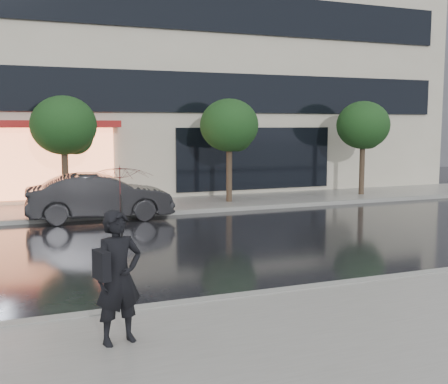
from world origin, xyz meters
TOP-DOWN VIEW (x-y plane):
  - ground at (0.00, 0.00)m, footprint 120.00×120.00m
  - sidewalk_near at (0.00, -3.25)m, footprint 60.00×4.50m
  - sidewalk_far at (0.00, 10.25)m, footprint 60.00×3.50m
  - curb_near at (0.00, -1.00)m, footprint 60.00×0.25m
  - curb_far at (0.00, 8.50)m, footprint 60.00×0.25m
  - bg_building_right at (26.00, 28.00)m, footprint 12.00×12.00m
  - tree_mid_west at (-2.94, 10.03)m, footprint 2.20×2.20m
  - tree_mid_east at (3.06, 10.03)m, footprint 2.20×2.20m
  - tree_far_east at (9.06, 10.03)m, footprint 2.20×2.20m
  - parked_car at (-2.14, 8.30)m, footprint 4.60×1.82m
  - pedestrian_with_umbrella at (-3.62, -2.29)m, footprint 1.02×1.03m

SIDE VIEW (x-z plane):
  - ground at x=0.00m, z-range 0.00..0.00m
  - sidewalk_near at x=0.00m, z-range 0.00..0.12m
  - sidewalk_far at x=0.00m, z-range 0.00..0.12m
  - curb_near at x=0.00m, z-range 0.00..0.14m
  - curb_far at x=0.00m, z-range 0.00..0.14m
  - parked_car at x=-2.14m, z-range 0.00..1.49m
  - pedestrian_with_umbrella at x=-3.62m, z-range 0.40..2.78m
  - tree_mid_west at x=-2.94m, z-range 0.93..4.92m
  - tree_mid_east at x=3.06m, z-range 0.93..4.92m
  - tree_far_east at x=9.06m, z-range 0.93..4.92m
  - bg_building_right at x=26.00m, z-range 0.00..16.00m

